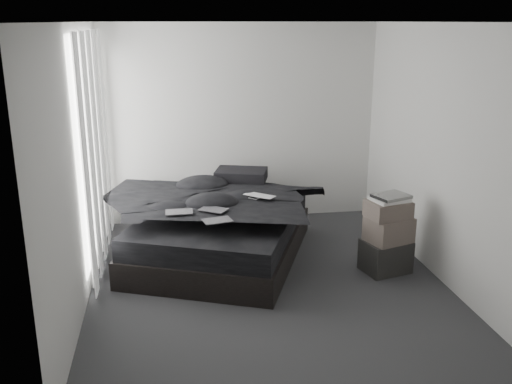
{
  "coord_description": "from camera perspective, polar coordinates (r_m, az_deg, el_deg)",
  "views": [
    {
      "loc": [
        -0.97,
        -5.3,
        2.61
      ],
      "look_at": [
        0.0,
        0.8,
        0.75
      ],
      "focal_mm": 40.0,
      "sensor_mm": 36.0,
      "label": 1
    }
  ],
  "objects": [
    {
      "name": "floor_books",
      "position": [
        6.66,
        -13.32,
        -6.09
      ],
      "size": [
        0.17,
        0.23,
        0.15
      ],
      "primitive_type": "cube",
      "rotation": [
        0.0,
        0.0,
        0.09
      ],
      "color": "black",
      "rests_on": "floor"
    },
    {
      "name": "wall_front",
      "position": [
        3.6,
        7.29,
        -4.78
      ],
      "size": [
        3.6,
        0.01,
        2.6
      ],
      "primitive_type": "cube",
      "color": "silver",
      "rests_on": "ground"
    },
    {
      "name": "mattress",
      "position": [
        6.48,
        -3.53,
        -3.05
      ],
      "size": [
        2.3,
        2.6,
        0.24
      ],
      "primitive_type": "cube",
      "rotation": [
        0.0,
        0.0,
        -0.39
      ],
      "color": "black",
      "rests_on": "bed"
    },
    {
      "name": "art_book_white",
      "position": [
        6.14,
        13.22,
        -0.7
      ],
      "size": [
        0.42,
        0.37,
        0.04
      ],
      "primitive_type": "cube",
      "rotation": [
        0.0,
        0.0,
        0.25
      ],
      "color": "silver",
      "rests_on": "box_upper"
    },
    {
      "name": "floor",
      "position": [
        5.99,
        1.22,
        -9.08
      ],
      "size": [
        3.6,
        4.2,
        0.01
      ],
      "primitive_type": "cube",
      "color": "#333335",
      "rests_on": "ground"
    },
    {
      "name": "bed",
      "position": [
        6.58,
        -3.49,
        -5.25
      ],
      "size": [
        2.39,
        2.68,
        0.3
      ],
      "primitive_type": "cube",
      "rotation": [
        0.0,
        0.0,
        -0.39
      ],
      "color": "black",
      "rests_on": "floor"
    },
    {
      "name": "wall_left",
      "position": [
        5.53,
        -17.41,
        2.25
      ],
      "size": [
        0.01,
        4.2,
        2.6
      ],
      "primitive_type": "cube",
      "color": "silver",
      "rests_on": "ground"
    },
    {
      "name": "curtain_left",
      "position": [
        6.39,
        -15.69,
        4.11
      ],
      "size": [
        0.06,
        2.12,
        2.48
      ],
      "primitive_type": "cube",
      "color": "white",
      "rests_on": "wall_left"
    },
    {
      "name": "comic_c",
      "position": [
        5.62,
        -3.91,
        -1.96
      ],
      "size": [
        0.31,
        0.24,
        0.01
      ],
      "primitive_type": "cube",
      "rotation": [
        0.0,
        0.0,
        0.22
      ],
      "color": "black",
      "rests_on": "duvet"
    },
    {
      "name": "papers",
      "position": [
        7.24,
        -10.23,
        0.42
      ],
      "size": [
        0.24,
        0.18,
        0.01
      ],
      "primitive_type": "cube",
      "rotation": [
        0.0,
        0.0,
        -0.05
      ],
      "color": "white",
      "rests_on": "side_stand"
    },
    {
      "name": "box_lower",
      "position": [
        6.35,
        12.83,
        -6.24
      ],
      "size": [
        0.55,
        0.47,
        0.35
      ],
      "primitive_type": "cube",
      "rotation": [
        0.0,
        0.0,
        0.25
      ],
      "color": "black",
      "rests_on": "floor"
    },
    {
      "name": "laptop",
      "position": [
        6.31,
        0.1,
        0.15
      ],
      "size": [
        0.42,
        0.4,
        0.03
      ],
      "primitive_type": "imported",
      "rotation": [
        0.0,
        0.0,
        -0.7
      ],
      "color": "silver",
      "rests_on": "duvet"
    },
    {
      "name": "pillow_upper",
      "position": [
        7.14,
        -1.49,
        1.7
      ],
      "size": [
        0.72,
        0.59,
        0.14
      ],
      "primitive_type": "cube",
      "rotation": [
        0.0,
        0.0,
        -0.28
      ],
      "color": "black",
      "rests_on": "pillow_lower"
    },
    {
      "name": "ceiling",
      "position": [
        5.39,
        1.39,
        16.63
      ],
      "size": [
        3.6,
        4.2,
        0.01
      ],
      "primitive_type": "cube",
      "color": "white",
      "rests_on": "ground"
    },
    {
      "name": "window_left",
      "position": [
        6.38,
        -16.19,
        4.7
      ],
      "size": [
        0.02,
        2.0,
        2.3
      ],
      "primitive_type": "cube",
      "color": "white",
      "rests_on": "wall_left"
    },
    {
      "name": "wall_back",
      "position": [
        7.58,
        -1.55,
        6.79
      ],
      "size": [
        3.6,
        0.01,
        2.6
      ],
      "primitive_type": "cube",
      "color": "silver",
      "rests_on": "ground"
    },
    {
      "name": "duvet",
      "position": [
        6.35,
        -3.71,
        -1.11
      ],
      "size": [
        2.23,
        2.37,
        0.26
      ],
      "primitive_type": "imported",
      "rotation": [
        0.0,
        0.0,
        -0.39
      ],
      "color": "black",
      "rests_on": "mattress"
    },
    {
      "name": "pillow_lower",
      "position": [
        7.22,
        -2.01,
        0.67
      ],
      "size": [
        0.79,
        0.67,
        0.15
      ],
      "primitive_type": "cube",
      "rotation": [
        0.0,
        0.0,
        -0.39
      ],
      "color": "black",
      "rests_on": "mattress"
    },
    {
      "name": "comic_b",
      "position": [
        5.95,
        -4.28,
        -0.95
      ],
      "size": [
        0.33,
        0.31,
        0.01
      ],
      "primitive_type": "cube",
      "rotation": [
        0.0,
        0.0,
        -0.6
      ],
      "color": "black",
      "rests_on": "duvet"
    },
    {
      "name": "art_book_snake",
      "position": [
        6.12,
        13.37,
        -0.4
      ],
      "size": [
        0.42,
        0.38,
        0.03
      ],
      "primitive_type": "cube",
      "rotation": [
        0.0,
        0.0,
        0.36
      ],
      "color": "silver",
      "rests_on": "art_book_white"
    },
    {
      "name": "wall_right",
      "position": [
        6.13,
        18.14,
        3.56
      ],
      "size": [
        0.01,
        4.2,
        2.6
      ],
      "primitive_type": "cube",
      "color": "silver",
      "rests_on": "ground"
    },
    {
      "name": "comic_a",
      "position": [
        5.92,
        -7.73,
        -1.25
      ],
      "size": [
        0.28,
        0.18,
        0.01
      ],
      "primitive_type": "cube",
      "rotation": [
        0.0,
        0.0,
        -0.01
      ],
      "color": "black",
      "rests_on": "duvet"
    },
    {
      "name": "side_stand",
      "position": [
        7.34,
        -10.16,
        -1.85
      ],
      "size": [
        0.39,
        0.39,
        0.6
      ],
      "primitive_type": "cylinder",
      "rotation": [
        0.0,
        0.0,
        -0.22
      ],
      "color": "black",
      "rests_on": "floor"
    },
    {
      "name": "box_mid",
      "position": [
        6.24,
        13.14,
        -3.65
      ],
      "size": [
        0.53,
        0.47,
        0.27
      ],
      "primitive_type": "cube",
      "rotation": [
        0.0,
        0.0,
        0.32
      ],
      "color": "#5E524A",
      "rests_on": "box_lower"
    },
    {
      "name": "box_upper",
      "position": [
        6.16,
        13.07,
        -1.69
      ],
      "size": [
        0.48,
        0.41,
        0.18
      ],
      "primitive_type": "cube",
      "rotation": [
        0.0,
        0.0,
        0.2
      ],
      "color": "#5E524A",
      "rests_on": "box_mid"
    }
  ]
}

